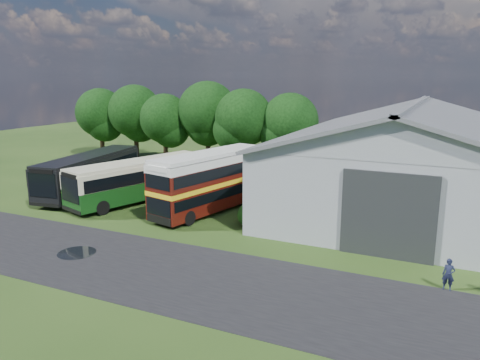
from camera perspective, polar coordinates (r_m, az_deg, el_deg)
The scene contains 17 objects.
ground at distance 30.50m, azimuth -13.30°, elevation -7.24°, with size 120.00×120.00×0.00m, color #1E3711.
asphalt_road at distance 26.57m, azimuth -12.17°, elevation -10.22°, with size 60.00×8.00×0.02m, color black.
puddle at distance 29.36m, azimuth -19.28°, elevation -8.42°, with size 2.20×2.20×0.01m, color black.
storage_shed at distance 38.90m, azimuth 20.17°, elevation 2.95°, with size 18.80×24.80×8.15m.
tree_far_left at distance 62.11m, azimuth -16.66°, elevation 7.85°, with size 6.12×6.12×8.64m.
tree_left_a at distance 59.29m, azimuth -12.69°, elevation 8.17°, with size 6.46×6.46×9.12m.
tree_left_b at distance 55.61m, azimuth -9.17°, elevation 7.39°, with size 5.78×5.78×8.16m.
tree_mid at distance 54.02m, azimuth -3.98°, elevation 8.36°, with size 6.80×6.80×9.60m.
tree_right_a at distance 50.92m, azimuth 0.45°, elevation 7.57°, with size 6.26×6.26×8.83m.
tree_right_b at distance 49.84m, azimuth 6.11°, elevation 7.10°, with size 5.98×5.98×8.45m.
shrub_front at distance 32.60m, azimuth 1.16°, elevation -5.58°, with size 1.70×1.70×1.70m, color #194714.
shrub_mid at distance 34.35m, azimuth 2.51°, elevation -4.63°, with size 1.60×1.60×1.60m, color #194714.
shrub_back at distance 36.13m, azimuth 3.73°, elevation -3.77°, with size 1.80×1.80×1.80m, color #194714.
bus_green_single at distance 39.37m, azimuth -12.13°, elevation 0.06°, with size 6.40×12.60×3.40m.
bus_maroon_double at distance 35.54m, azimuth -3.63°, elevation -0.25°, with size 5.06×10.96×4.57m.
bus_dark_single at distance 43.31m, azimuth -17.81°, elevation 0.87°, with size 4.58×12.61×3.40m.
visitor_a at distance 25.10m, azimuth 24.07°, elevation -10.52°, with size 0.58×0.38×1.58m, color #171C34.
Camera 1 is at (18.11, -22.32, 10.20)m, focal length 35.00 mm.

